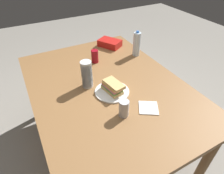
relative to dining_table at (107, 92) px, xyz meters
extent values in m
plane|color=gray|center=(0.00, 0.00, -0.67)|extent=(8.00, 8.00, 0.00)
cube|color=olive|center=(0.00, 0.00, 0.06)|extent=(1.59, 1.16, 0.04)
cylinder|color=brown|center=(-0.72, -0.50, -0.32)|extent=(0.07, 0.07, 0.71)
cylinder|color=brown|center=(-0.72, 0.50, -0.32)|extent=(0.07, 0.07, 0.71)
cylinder|color=brown|center=(0.72, 0.50, -0.32)|extent=(0.07, 0.07, 0.71)
cylinder|color=white|center=(0.10, -0.01, 0.09)|extent=(0.26, 0.26, 0.01)
cube|color=#DBB26B|center=(0.10, -0.01, 0.10)|extent=(0.18, 0.12, 0.02)
cube|color=#599E3F|center=(0.10, -0.01, 0.12)|extent=(0.18, 0.11, 0.01)
cube|color=#C6727A|center=(0.10, -0.01, 0.13)|extent=(0.17, 0.11, 0.02)
cube|color=yellow|center=(0.10, -0.01, 0.15)|extent=(0.16, 0.10, 0.01)
cube|color=#DBB26B|center=(0.11, 0.00, 0.16)|extent=(0.18, 0.12, 0.02)
cylinder|color=maroon|center=(-0.37, 0.06, 0.14)|extent=(0.07, 0.07, 0.12)
cube|color=red|center=(-0.60, 0.34, 0.11)|extent=(0.27, 0.25, 0.07)
cylinder|color=silver|center=(-0.30, 0.48, 0.20)|extent=(0.07, 0.07, 0.23)
cylinder|color=blue|center=(-0.30, 0.48, 0.32)|extent=(0.03, 0.03, 0.02)
cylinder|color=silver|center=(-0.06, -0.14, 0.13)|extent=(0.08, 0.08, 0.09)
cylinder|color=silver|center=(-0.06, -0.14, 0.15)|extent=(0.08, 0.08, 0.09)
cylinder|color=silver|center=(-0.06, -0.14, 0.16)|extent=(0.08, 0.08, 0.09)
cylinder|color=silver|center=(-0.06, -0.14, 0.18)|extent=(0.08, 0.08, 0.09)
cylinder|color=silver|center=(-0.06, -0.14, 0.20)|extent=(0.08, 0.08, 0.09)
cylinder|color=silver|center=(-0.06, -0.14, 0.22)|extent=(0.08, 0.08, 0.09)
cylinder|color=silver|center=(-0.06, -0.14, 0.24)|extent=(0.08, 0.08, 0.09)
cylinder|color=silver|center=(-0.06, -0.14, 0.25)|extent=(0.08, 0.08, 0.09)
cylinder|color=silver|center=(0.35, -0.05, 0.14)|extent=(0.07, 0.07, 0.12)
cube|color=white|center=(0.37, 0.13, 0.08)|extent=(0.18, 0.18, 0.01)
camera|label=1|loc=(1.08, -0.53, 1.00)|focal=30.20mm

